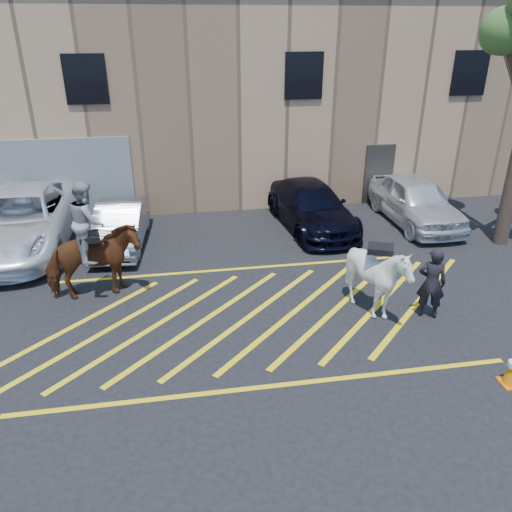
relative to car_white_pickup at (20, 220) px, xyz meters
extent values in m
plane|color=black|center=(6.10, -4.82, -0.87)|extent=(90.00, 90.00, 0.00)
imported|color=white|center=(0.00, 0.00, 0.00)|extent=(2.92, 6.26, 1.73)
imported|color=gray|center=(2.90, -0.38, -0.22)|extent=(1.67, 4.00, 1.29)
imported|color=black|center=(9.00, 0.20, -0.16)|extent=(2.42, 5.03, 1.41)
imported|color=silver|center=(12.56, -0.03, -0.08)|extent=(1.88, 4.61, 1.57)
imported|color=black|center=(10.16, -5.76, -0.01)|extent=(0.74, 0.62, 1.71)
cube|color=tan|center=(6.10, 7.18, 2.63)|extent=(32.00, 10.00, 7.00)
cube|color=black|center=(2.10, 2.14, 3.73)|extent=(1.30, 0.08, 1.50)
cube|color=black|center=(9.10, 2.14, 3.73)|extent=(1.30, 0.08, 1.50)
cube|color=black|center=(15.10, 2.14, 3.73)|extent=(1.30, 0.08, 1.50)
cube|color=#38332D|center=(12.10, 2.14, 0.23)|extent=(1.10, 0.08, 2.20)
cube|color=yellow|center=(1.90, -5.12, -0.86)|extent=(4.20, 4.20, 0.01)
cube|color=yellow|center=(2.95, -5.12, -0.86)|extent=(4.20, 4.20, 0.01)
cube|color=yellow|center=(4.00, -5.12, -0.86)|extent=(4.20, 4.20, 0.01)
cube|color=yellow|center=(5.05, -5.12, -0.86)|extent=(4.20, 4.20, 0.01)
cube|color=yellow|center=(6.10, -5.12, -0.86)|extent=(4.20, 4.20, 0.01)
cube|color=yellow|center=(7.15, -5.12, -0.86)|extent=(4.20, 4.20, 0.01)
cube|color=yellow|center=(8.20, -5.12, -0.86)|extent=(4.20, 4.20, 0.01)
cube|color=yellow|center=(9.25, -5.12, -0.86)|extent=(4.20, 4.20, 0.01)
cube|color=yellow|center=(10.30, -5.12, -0.86)|extent=(4.20, 4.20, 0.01)
cube|color=yellow|center=(6.10, -2.62, -0.86)|extent=(9.50, 0.12, 0.01)
cube|color=yellow|center=(6.10, -7.62, -0.86)|extent=(9.50, 0.12, 0.01)
imported|color=#582214|center=(2.53, -3.54, 0.08)|extent=(2.37, 1.38, 1.89)
imported|color=gray|center=(2.53, -3.54, 1.12)|extent=(0.87, 1.04, 1.92)
cube|color=black|center=(2.53, -3.54, 0.73)|extent=(0.55, 0.63, 0.14)
imported|color=silver|center=(8.98, -5.47, 0.06)|extent=(2.05, 2.14, 1.85)
cube|color=black|center=(8.98, -5.47, 0.79)|extent=(0.70, 0.65, 0.14)
cube|color=#FF670A|center=(10.57, -8.30, -0.85)|extent=(0.40, 0.40, 0.03)
sphere|color=#506C2E|center=(14.29, -0.41, 5.04)|extent=(1.20, 1.20, 1.20)
sphere|color=#4D6A2D|center=(13.22, -2.13, 5.13)|extent=(1.20, 1.20, 1.20)
camera|label=1|loc=(4.59, -14.89, 5.27)|focal=35.00mm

